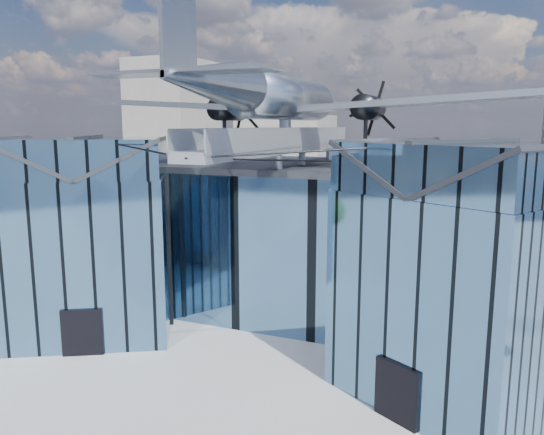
% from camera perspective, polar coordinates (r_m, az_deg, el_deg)
% --- Properties ---
extents(ground_plane, '(120.00, 120.00, 0.00)m').
position_cam_1_polar(ground_plane, '(30.82, -1.50, -13.91)').
color(ground_plane, gray).
extents(museum, '(32.88, 24.50, 17.60)m').
position_cam_1_polar(museum, '(34.28, 2.49, -1.73)').
color(museum, teal).
rests_on(museum, ground).
extents(bg_towers, '(77.00, 24.50, 26.00)m').
position_cam_1_polar(bg_towers, '(76.86, 15.44, 7.72)').
color(bg_towers, slate).
rests_on(bg_towers, ground).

